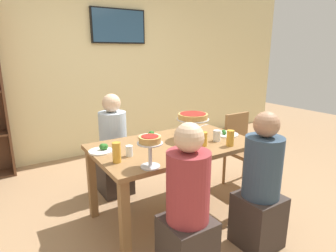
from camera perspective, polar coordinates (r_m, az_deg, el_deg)
name	(u,v)px	position (r m, az deg, el deg)	size (l,w,h in m)	color
ground_plane	(173,213)	(3.00, 1.07, -17.10)	(12.00, 12.00, 0.00)	#9E7A56
rear_partition	(94,64)	(4.54, -14.71, 12.07)	(8.00, 0.12, 2.80)	beige
dining_table	(174,153)	(2.71, 1.14, -5.48)	(1.50, 0.89, 0.74)	olive
television	(119,26)	(4.60, -9.95, 19.26)	(0.86, 0.05, 0.51)	black
diner_near_left	(188,214)	(2.06, 3.96, -17.33)	(0.34, 0.34, 1.15)	#382D28
diner_near_right	(260,191)	(2.46, 18.16, -12.38)	(0.34, 0.34, 1.15)	#382D28
diner_far_left	(114,152)	(3.24, -10.87, -5.19)	(0.34, 0.34, 1.15)	#382D28
chair_head_east	(242,146)	(3.50, 14.77, -3.99)	(0.40, 0.40, 0.87)	olive
deep_dish_pizza_stand	(193,118)	(2.77, 5.05, 1.63)	(0.32, 0.32, 0.26)	silver
personal_pizza_stand	(150,145)	(2.09, -3.65, -3.79)	(0.19, 0.19, 0.25)	silver
salad_plate_near_diner	(226,134)	(3.01, 11.64, -1.59)	(0.25, 0.25, 0.05)	white
salad_plate_far_diner	(150,136)	(2.86, -3.62, -2.03)	(0.23, 0.23, 0.07)	white
salad_plate_spare	(102,149)	(2.53, -13.24, -4.64)	(0.21, 0.21, 0.07)	white
beer_glass_amber_tall	(230,138)	(2.66, 12.47, -2.41)	(0.07, 0.07, 0.15)	gold
beer_glass_amber_short	(117,152)	(2.25, -10.34, -5.28)	(0.07, 0.07, 0.16)	gold
beer_glass_amber_spare	(203,139)	(2.62, 7.12, -2.62)	(0.07, 0.07, 0.13)	gold
water_glass_clear_near	(129,151)	(2.38, -7.84, -5.00)	(0.06, 0.06, 0.09)	white
water_glass_clear_far	(217,136)	(2.78, 9.85, -1.93)	(0.07, 0.07, 0.11)	white
cutlery_fork_near	(203,126)	(3.33, 7.13, 0.07)	(0.18, 0.02, 0.01)	silver
cutlery_knife_near	(177,158)	(2.32, 1.78, -6.55)	(0.18, 0.02, 0.01)	silver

